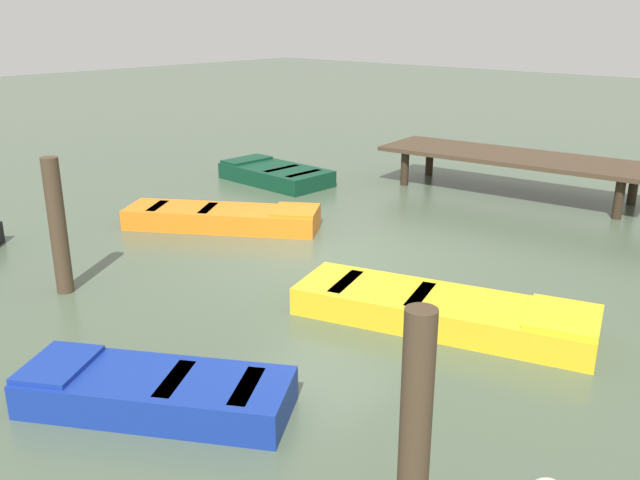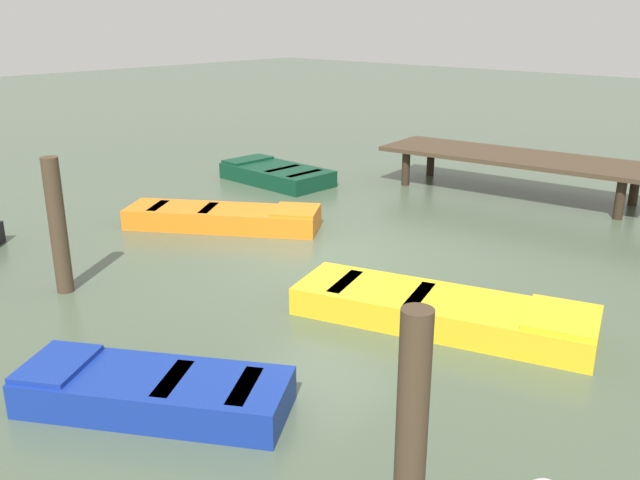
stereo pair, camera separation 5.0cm
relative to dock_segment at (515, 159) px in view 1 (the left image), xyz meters
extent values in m
plane|color=#475642|center=(-0.44, -6.40, -0.85)|extent=(80.00, 80.00, 0.00)
cube|color=#423323|center=(0.00, 0.00, 0.05)|extent=(6.51, 2.60, 0.10)
cylinder|color=#2E2318|center=(2.45, 0.94, -0.43)|extent=(0.20, 0.20, 0.85)
cylinder|color=#2E2318|center=(2.59, -0.40, -0.43)|extent=(0.20, 0.20, 0.85)
cylinder|color=#2E2318|center=(-2.59, 0.40, -0.43)|extent=(0.20, 0.20, 0.85)
cylinder|color=#2E2318|center=(-2.45, -0.94, -0.43)|extent=(0.20, 0.20, 0.85)
cube|color=#0C3823|center=(-5.06, -2.91, -0.65)|extent=(2.92, 1.54, 0.40)
cube|color=maroon|center=(-5.06, -2.91, -0.51)|extent=(2.48, 1.20, 0.04)
cube|color=#0C3823|center=(-6.18, -2.87, -0.42)|extent=(0.68, 1.31, 0.06)
cube|color=maroon|center=(-4.84, -2.92, -0.47)|extent=(0.24, 1.13, 0.04)
cube|color=maroon|center=(-4.05, -2.95, -0.47)|extent=(0.24, 1.13, 0.04)
cube|color=navy|center=(1.40, -11.15, -0.65)|extent=(3.04, 2.38, 0.40)
cube|color=silver|center=(1.40, -11.15, -0.51)|extent=(2.55, 1.96, 0.04)
cube|color=navy|center=(0.42, -11.73, -0.42)|extent=(1.02, 1.12, 0.06)
cube|color=#A4A49F|center=(1.59, -11.03, -0.47)|extent=(0.58, 0.78, 0.04)
cube|color=#A4A49F|center=(2.28, -10.62, -0.47)|extent=(0.58, 0.78, 0.04)
cube|color=orange|center=(-3.13, -6.34, -0.65)|extent=(3.82, 2.98, 0.40)
cube|color=black|center=(-3.13, -6.34, -0.51)|extent=(3.21, 2.47, 0.04)
cube|color=orange|center=(-1.87, -5.52, -0.42)|extent=(1.23, 1.26, 0.06)
cube|color=black|center=(-3.38, -6.50, -0.47)|extent=(0.61, 0.80, 0.04)
cube|color=black|center=(-4.27, -7.07, -0.47)|extent=(0.61, 0.80, 0.04)
cube|color=gold|center=(2.57, -7.26, -0.65)|extent=(4.27, 2.33, 0.40)
cube|color=#4C3319|center=(2.57, -7.26, -0.51)|extent=(3.61, 1.90, 0.04)
cube|color=gold|center=(4.10, -6.80, -0.42)|extent=(1.17, 1.30, 0.06)
cube|color=#42301E|center=(2.28, -7.35, -0.47)|extent=(0.46, 0.96, 0.04)
cube|color=#42301E|center=(1.20, -7.67, -0.47)|extent=(0.46, 0.96, 0.04)
cylinder|color=#423323|center=(4.49, -10.79, 0.15)|extent=(0.26, 0.26, 2.00)
cylinder|color=#423323|center=(-2.42, -10.14, 0.21)|extent=(0.26, 0.26, 2.12)
camera|label=1|loc=(7.02, -14.79, 3.27)|focal=38.05mm
camera|label=2|loc=(7.06, -14.76, 3.27)|focal=38.05mm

